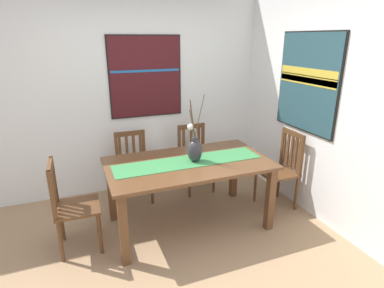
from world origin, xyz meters
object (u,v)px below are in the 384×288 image
Objects in this scene: chair_0 at (133,165)px; chair_2 at (70,204)px; chair_1 at (195,156)px; painting_on_side_wall at (308,83)px; painting_on_back_wall at (146,77)px; centerpiece_vase at (195,149)px; chair_3 at (282,168)px; dining_table at (189,171)px.

chair_2 is (-0.78, -0.83, 0.02)m from chair_0.
chair_1 is 0.80× the size of painting_on_side_wall.
chair_0 is 0.99× the size of chair_1.
painting_on_back_wall is at bearing 145.96° from chair_1.
centerpiece_vase is at bearing 179.01° from painting_on_side_wall.
painting_on_back_wall reaches higher than chair_3.
painting_on_back_wall is at bearing 142.25° from painting_on_side_wall.
painting_on_side_wall reaches higher than chair_0.
chair_0 is at bearing 178.70° from chair_1.
centerpiece_vase is at bearing -80.09° from painting_on_back_wall.
chair_0 is 1.89m from chair_3.
painting_on_side_wall is (1.90, -0.88, 1.07)m from chair_0.
chair_2 is at bearing -153.72° from chair_1.
painting_on_back_wall is (-1.38, 1.21, 1.04)m from chair_3.
centerpiece_vase reaches higher than chair_2.
chair_2 reaches higher than chair_1.
centerpiece_vase is at bearing -1.27° from chair_2.
dining_table is 1.24m from chair_2.
dining_table is at bearing 178.31° from painting_on_side_wall.
dining_table is at bearing -61.78° from chair_0.
chair_3 is at bearing 171.55° from painting_on_side_wall.
chair_2 is at bearing 178.73° from centerpiece_vase.
painting_on_back_wall reaches higher than chair_1.
dining_table is 1.94× the size of chair_1.
chair_3 is at bearing -0.47° from chair_2.
chair_1 is (0.34, 0.84, -0.44)m from centerpiece_vase.
painting_on_back_wall is (1.09, 1.19, 1.05)m from chair_2.
dining_table is at bearing 179.52° from chair_3.
painting_on_side_wall reaches higher than dining_table.
chair_0 is 0.92× the size of chair_3.
painting_on_back_wall is 2.03m from painting_on_side_wall.
chair_0 is 2.36m from painting_on_side_wall.
chair_1 is at bearing -34.04° from painting_on_back_wall.
chair_2 is 1.92m from painting_on_back_wall.
chair_0 is (-0.45, 0.84, -0.18)m from dining_table.
dining_table is 1.97× the size of chair_0.
painting_on_side_wall is at bearing -1.12° from chair_2.
dining_table is 1.50m from painting_on_back_wall.
chair_3 reaches higher than chair_0.
painting_on_side_wall is (1.04, -0.86, 1.07)m from chair_1.
chair_0 is 0.79× the size of painting_on_side_wall.
chair_2 is 2.89m from painting_on_side_wall.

